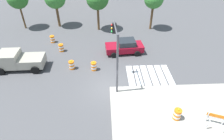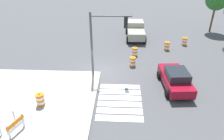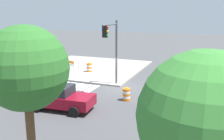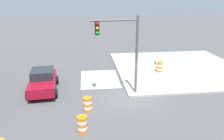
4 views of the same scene
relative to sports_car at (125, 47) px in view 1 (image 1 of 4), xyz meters
name	(u,v)px [view 1 (image 1 of 4)]	position (x,y,z in m)	size (l,w,h in m)	color
ground_plane	(110,88)	(-1.97, -6.18, -0.81)	(120.00, 120.00, 0.00)	#474749
crosswalk_stripes	(149,75)	(2.03, -4.38, -0.80)	(4.35, 3.20, 0.02)	silver
sports_car	(125,47)	(0.00, 0.00, 0.00)	(4.44, 2.41, 1.63)	maroon
pickup_truck	(16,60)	(-11.36, -2.64, 0.16)	(5.18, 2.41, 1.92)	gray
traffic_barrel_near_corner	(94,66)	(-3.50, -3.26, -0.36)	(0.56, 0.56, 1.02)	orange
traffic_barrel_crosswalk_end	(61,48)	(-7.47, 0.68, -0.36)	(0.56, 0.56, 1.02)	orange
traffic_barrel_median_near	(52,39)	(-8.98, 2.98, -0.36)	(0.56, 0.56, 1.02)	orange
traffic_barrel_median_far	(72,65)	(-5.79, -2.95, -0.36)	(0.56, 0.56, 1.02)	orange
traffic_barrel_on_sidewalk	(177,114)	(2.91, -9.94, -0.21)	(0.56, 0.56, 1.02)	orange
construction_barricade	(216,119)	(5.48, -10.61, -0.09)	(1.43, 1.17, 1.00)	silver
traffic_light_pole	(116,48)	(-1.43, -5.64, 3.10)	(0.49, 3.29, 5.50)	#4C4C51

